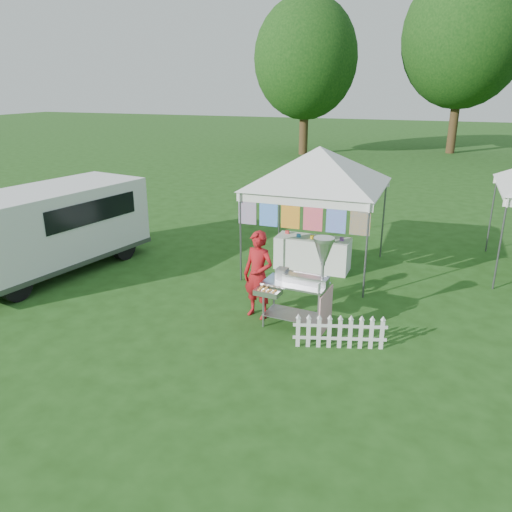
% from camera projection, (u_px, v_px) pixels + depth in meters
% --- Properties ---
extents(ground, '(120.00, 120.00, 0.00)m').
position_uv_depth(ground, '(269.00, 328.00, 9.39)').
color(ground, '#1F4614').
rests_on(ground, ground).
extents(canopy_main, '(4.24, 4.24, 3.45)m').
position_uv_depth(canopy_main, '(320.00, 147.00, 11.51)').
color(canopy_main, '#59595E').
rests_on(canopy_main, ground).
extents(tree_left, '(6.40, 6.40, 9.53)m').
position_uv_depth(tree_left, '(306.00, 59.00, 30.71)').
color(tree_left, '#3E2E16').
rests_on(tree_left, ground).
extents(tree_mid, '(7.60, 7.60, 11.52)m').
position_uv_depth(tree_mid, '(464.00, 36.00, 30.83)').
color(tree_mid, '#3E2E16').
rests_on(tree_mid, ground).
extents(donut_cart, '(1.36, 0.85, 1.81)m').
position_uv_depth(donut_cart, '(306.00, 276.00, 9.03)').
color(donut_cart, gray).
rests_on(donut_cart, ground).
extents(vendor, '(0.72, 0.56, 1.74)m').
position_uv_depth(vendor, '(258.00, 275.00, 9.62)').
color(vendor, '#A01318').
rests_on(vendor, ground).
extents(cargo_van, '(2.82, 5.16, 2.03)m').
position_uv_depth(cargo_van, '(52.00, 227.00, 12.01)').
color(cargo_van, white).
rests_on(cargo_van, ground).
extents(picket_fence, '(1.56, 0.50, 0.56)m').
position_uv_depth(picket_fence, '(340.00, 333.00, 8.61)').
color(picket_fence, white).
rests_on(picket_fence, ground).
extents(display_table, '(1.80, 0.70, 0.80)m').
position_uv_depth(display_table, '(313.00, 253.00, 12.29)').
color(display_table, white).
rests_on(display_table, ground).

